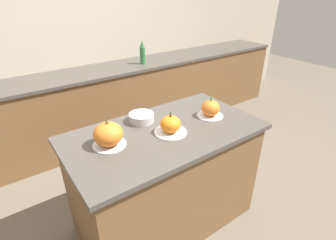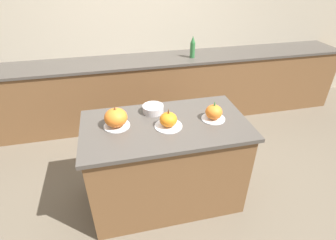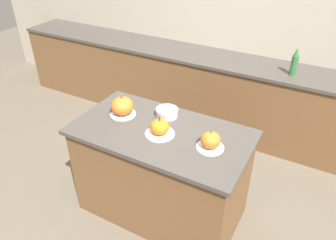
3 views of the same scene
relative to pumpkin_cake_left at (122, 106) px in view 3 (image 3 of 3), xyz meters
name	(u,v)px [view 3 (image 3 of 3)]	position (x,y,z in m)	size (l,w,h in m)	color
ground_plane	(162,209)	(0.41, -0.06, -0.98)	(12.00, 12.00, 0.00)	#665B4C
wall_back	(242,25)	(0.41, 1.85, 0.27)	(8.00, 0.06, 2.50)	#B2A893
kitchen_island	(162,173)	(0.41, -0.06, -0.53)	(1.44, 0.79, 0.90)	brown
back_counter	(225,96)	(0.41, 1.52, -0.51)	(6.00, 0.60, 0.94)	brown
pumpkin_cake_left	(122,106)	(0.00, 0.00, 0.00)	(0.22, 0.22, 0.19)	silver
pumpkin_cake_center	(160,128)	(0.43, -0.10, -0.02)	(0.24, 0.24, 0.17)	silver
pumpkin_cake_right	(211,141)	(0.84, -0.07, -0.02)	(0.21, 0.21, 0.18)	silver
bottle_tall	(295,62)	(1.12, 1.45, 0.10)	(0.07, 0.07, 0.29)	#2D6B38
mixing_bowl	(167,112)	(0.34, 0.16, -0.05)	(0.19, 0.19, 0.07)	#ADADB2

